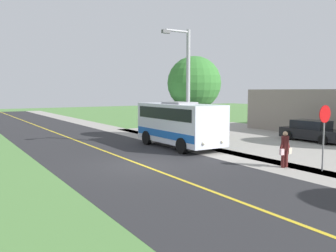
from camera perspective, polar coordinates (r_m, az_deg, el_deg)
The scene contains 10 objects.
ground_plane at distance 17.01m, azimuth -4.26°, elevation -6.23°, with size 120.00×120.00×0.00m, color #548442.
road_surface at distance 17.01m, azimuth -4.26°, elevation -6.22°, with size 8.00×100.00×0.01m, color #28282B.
sidewalk at distance 19.92m, azimuth 9.12°, elevation -4.52°, with size 2.40×100.00×0.01m, color #9E9991.
road_centre_line at distance 17.01m, azimuth -4.26°, elevation -6.20°, with size 0.16×100.00×0.00m, color gold.
shuttle_bus_front at distance 22.02m, azimuth 1.82°, elevation 0.57°, with size 2.62×6.63×2.81m.
pedestrian_with_bags at distance 17.13m, azimuth 18.16°, elevation -3.38°, with size 0.72×0.34×1.67m.
stop_sign at distance 16.81m, azimuth 23.66°, elevation -0.06°, with size 0.76×0.07×2.88m.
street_light_pole at distance 21.99m, azimuth 2.94°, elevation 6.92°, with size 1.97×0.24×7.17m.
parked_car_near at distance 26.75m, azimuth 22.06°, elevation -0.79°, with size 2.07×4.43×1.45m.
tree_curbside at distance 25.62m, azimuth 4.20°, elevation 6.80°, with size 3.82×3.82×5.94m.
Camera 1 is at (7.75, 14.73, 3.50)m, focal length 38.20 mm.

